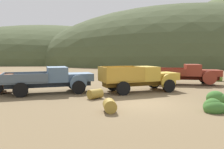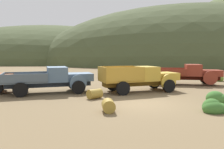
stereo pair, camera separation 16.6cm
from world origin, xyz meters
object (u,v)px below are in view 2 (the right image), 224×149
at_px(truck_rust_red, 191,74).
at_px(oil_drum_tipped, 95,94).
at_px(truck_faded_yellow, 144,78).
at_px(oil_drum_foreground, 108,106).
at_px(truck_chalk_blue, 56,79).

xyz_separation_m(truck_rust_red, oil_drum_tipped, (-8.95, -6.09, -0.70)).
height_order(truck_faded_yellow, oil_drum_tipped, truck_faded_yellow).
distance_m(truck_faded_yellow, oil_drum_tipped, 4.62).
bearing_deg(oil_drum_foreground, truck_rust_red, 48.89).
bearing_deg(oil_drum_foreground, truck_chalk_blue, 120.82).
bearing_deg(truck_faded_yellow, oil_drum_tipped, -160.00).
bearing_deg(truck_chalk_blue, oil_drum_foreground, -73.16).
bearing_deg(truck_rust_red, truck_faded_yellow, -131.21).
relative_size(truck_faded_yellow, oil_drum_foreground, 7.27).
distance_m(truck_faded_yellow, truck_rust_red, 6.26).
height_order(truck_rust_red, oil_drum_tipped, truck_rust_red).
relative_size(oil_drum_foreground, oil_drum_tipped, 0.80).
bearing_deg(truck_chalk_blue, truck_rust_red, 2.87).
xyz_separation_m(truck_chalk_blue, oil_drum_foreground, (3.52, -5.90, -0.69)).
bearing_deg(oil_drum_foreground, oil_drum_tipped, 101.39).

